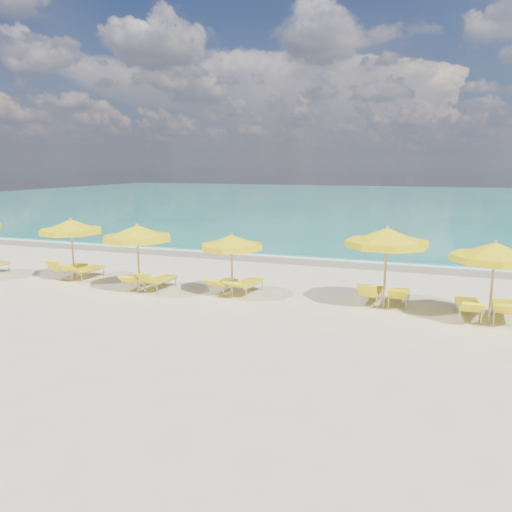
% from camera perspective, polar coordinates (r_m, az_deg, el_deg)
% --- Properties ---
extents(ground_plane, '(120.00, 120.00, 0.00)m').
position_cam_1_polar(ground_plane, '(16.92, -1.71, -4.87)').
color(ground_plane, beige).
extents(ocean, '(120.00, 80.00, 0.30)m').
position_cam_1_polar(ocean, '(63.64, 14.26, 6.12)').
color(ocean, '#167C6A').
rests_on(ocean, ground).
extents(wet_sand_band, '(120.00, 2.60, 0.01)m').
position_cam_1_polar(wet_sand_band, '(23.79, 4.77, -0.41)').
color(wet_sand_band, tan).
rests_on(wet_sand_band, ground).
extents(foam_line, '(120.00, 1.20, 0.03)m').
position_cam_1_polar(foam_line, '(24.55, 5.25, -0.07)').
color(foam_line, white).
rests_on(foam_line, ground).
extents(whitecap_near, '(14.00, 0.36, 0.05)m').
position_cam_1_polar(whitecap_near, '(34.63, -0.76, 3.05)').
color(whitecap_near, white).
rests_on(whitecap_near, ground).
extents(whitecap_far, '(18.00, 0.30, 0.05)m').
position_cam_1_polar(whitecap_far, '(39.51, 22.47, 3.17)').
color(whitecap_far, white).
rests_on(whitecap_far, ground).
extents(umbrella_2, '(2.88, 2.88, 2.43)m').
position_cam_1_polar(umbrella_2, '(20.57, -20.39, 3.11)').
color(umbrella_2, tan).
rests_on(umbrella_2, ground).
extents(umbrella_3, '(2.76, 2.76, 2.45)m').
position_cam_1_polar(umbrella_3, '(17.84, -13.42, 2.50)').
color(umbrella_3, tan).
rests_on(umbrella_3, ground).
extents(umbrella_4, '(2.32, 2.32, 2.18)m').
position_cam_1_polar(umbrella_4, '(16.89, -2.80, 1.55)').
color(umbrella_4, tan).
rests_on(umbrella_4, ground).
extents(umbrella_5, '(3.20, 3.20, 2.61)m').
position_cam_1_polar(umbrella_5, '(15.88, 14.72, 1.99)').
color(umbrella_5, tan).
rests_on(umbrella_5, ground).
extents(umbrella_6, '(2.56, 2.56, 2.41)m').
position_cam_1_polar(umbrella_6, '(15.32, 25.62, 0.34)').
color(umbrella_6, tan).
rests_on(umbrella_6, ground).
extents(lounger_2_left, '(0.65, 1.82, 0.91)m').
position_cam_1_polar(lounger_2_left, '(21.35, -20.53, -1.67)').
color(lounger_2_left, '#A5A8AD').
rests_on(lounger_2_left, ground).
extents(lounger_2_right, '(0.82, 1.87, 0.76)m').
position_cam_1_polar(lounger_2_right, '(20.88, -18.74, -1.86)').
color(lounger_2_right, '#A5A8AD').
rests_on(lounger_2_right, ground).
extents(lounger_3_left, '(0.92, 1.84, 0.70)m').
position_cam_1_polar(lounger_3_left, '(18.76, -13.47, -2.97)').
color(lounger_3_left, '#A5A8AD').
rests_on(lounger_3_left, ground).
extents(lounger_3_right, '(0.73, 1.80, 0.82)m').
position_cam_1_polar(lounger_3_right, '(18.36, -10.95, -3.13)').
color(lounger_3_right, '#A5A8AD').
rests_on(lounger_3_right, ground).
extents(lounger_4_left, '(0.64, 1.66, 0.69)m').
position_cam_1_polar(lounger_4_left, '(17.72, -3.71, -3.53)').
color(lounger_4_left, '#A5A8AD').
rests_on(lounger_4_left, ground).
extents(lounger_4_right, '(0.86, 1.98, 0.70)m').
position_cam_1_polar(lounger_4_right, '(17.45, -1.04, -3.64)').
color(lounger_4_right, '#A5A8AD').
rests_on(lounger_4_right, ground).
extents(lounger_5_left, '(0.67, 1.78, 0.87)m').
position_cam_1_polar(lounger_5_left, '(16.74, 12.97, -4.51)').
color(lounger_5_left, '#A5A8AD').
rests_on(lounger_5_left, ground).
extents(lounger_5_right, '(0.64, 1.77, 0.77)m').
position_cam_1_polar(lounger_5_right, '(16.77, 16.04, -4.67)').
color(lounger_5_right, '#A5A8AD').
rests_on(lounger_5_right, ground).
extents(lounger_6_left, '(0.73, 1.99, 0.80)m').
position_cam_1_polar(lounger_6_left, '(16.03, 23.07, -5.74)').
color(lounger_6_left, '#A5A8AD').
rests_on(lounger_6_left, ground).
extents(lounger_6_right, '(0.74, 1.97, 0.80)m').
position_cam_1_polar(lounger_6_right, '(16.25, 26.45, -5.79)').
color(lounger_6_right, '#A5A8AD').
rests_on(lounger_6_right, ground).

